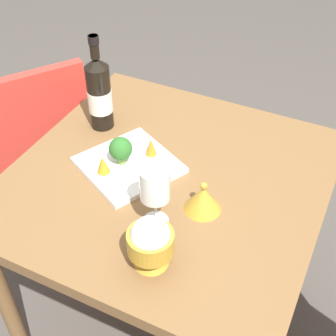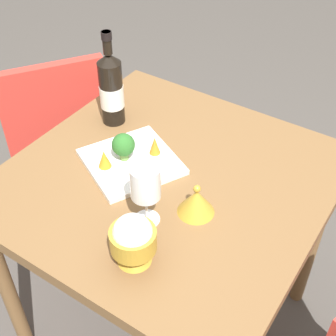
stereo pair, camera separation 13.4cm
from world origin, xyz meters
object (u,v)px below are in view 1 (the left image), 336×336
(wine_bottle, at_px, (99,93))
(broccoli_floret, at_px, (121,149))
(rice_bowl, at_px, (150,242))
(rice_bowl_lid, at_px, (203,198))
(chair_near_window, at_px, (36,137))
(carrot_garnish_left, at_px, (151,146))
(serving_plate, at_px, (129,165))
(wine_glass, at_px, (155,185))
(carrot_garnish_right, at_px, (103,164))

(wine_bottle, xyz_separation_m, broccoli_floret, (0.15, 0.16, -0.06))
(wine_bottle, distance_m, rice_bowl, 0.58)
(rice_bowl_lid, bearing_deg, broccoli_floret, -101.10)
(chair_near_window, xyz_separation_m, broccoli_floret, (0.23, 0.54, 0.29))
(rice_bowl_lid, height_order, carrot_garnish_left, rice_bowl_lid)
(rice_bowl_lid, bearing_deg, carrot_garnish_left, -120.03)
(rice_bowl, distance_m, serving_plate, 0.36)
(wine_glass, xyz_separation_m, rice_bowl_lid, (-0.10, 0.09, -0.09))
(wine_bottle, xyz_separation_m, rice_bowl_lid, (0.21, 0.44, -0.08))
(wine_glass, xyz_separation_m, carrot_garnish_right, (-0.09, -0.21, -0.09))
(wine_glass, xyz_separation_m, rice_bowl, (0.12, 0.05, -0.05))
(wine_bottle, xyz_separation_m, carrot_garnish_left, (0.08, 0.22, -0.08))
(rice_bowl_lid, distance_m, carrot_garnish_right, 0.30)
(wine_bottle, xyz_separation_m, wine_glass, (0.30, 0.35, 0.01))
(carrot_garnish_right, bearing_deg, rice_bowl, 50.94)
(carrot_garnish_left, bearing_deg, serving_plate, -31.61)
(serving_plate, xyz_separation_m, carrot_garnish_right, (0.07, -0.04, 0.04))
(wine_bottle, bearing_deg, broccoli_floret, 46.58)
(rice_bowl_lid, height_order, serving_plate, rice_bowl_lid)
(broccoli_floret, distance_m, carrot_garnish_left, 0.10)
(rice_bowl_lid, height_order, broccoli_floret, broccoli_floret)
(rice_bowl, bearing_deg, rice_bowl_lid, 169.34)
(wine_bottle, xyz_separation_m, serving_plate, (0.15, 0.18, -0.11))
(chair_near_window, relative_size, serving_plate, 2.53)
(wine_glass, relative_size, rice_bowl_lid, 1.79)
(rice_bowl, distance_m, carrot_garnish_left, 0.39)
(chair_near_window, distance_m, rice_bowl, 0.98)
(serving_plate, xyz_separation_m, broccoli_floret, (0.01, -0.02, 0.06))
(serving_plate, bearing_deg, carrot_garnish_left, 148.39)
(rice_bowl_lid, bearing_deg, wine_bottle, -115.23)
(rice_bowl, height_order, serving_plate, rice_bowl)
(wine_bottle, bearing_deg, chair_near_window, -101.44)
(serving_plate, height_order, broccoli_floret, broccoli_floret)
(chair_near_window, distance_m, serving_plate, 0.65)
(wine_glass, bearing_deg, carrot_garnish_right, -113.41)
(chair_near_window, bearing_deg, wine_bottle, -67.13)
(wine_glass, relative_size, carrot_garnish_left, 3.15)
(chair_near_window, height_order, serving_plate, chair_near_window)
(wine_bottle, height_order, wine_glass, wine_bottle)
(wine_bottle, distance_m, serving_plate, 0.26)
(wine_glass, relative_size, serving_plate, 0.53)
(carrot_garnish_left, bearing_deg, wine_glass, 30.04)
(rice_bowl, relative_size, carrot_garnish_left, 2.49)
(rice_bowl, bearing_deg, serving_plate, -141.92)
(carrot_garnish_left, bearing_deg, rice_bowl, 27.42)
(wine_bottle, bearing_deg, rice_bowl_lid, 64.77)
(carrot_garnish_left, bearing_deg, wine_bottle, -110.06)
(chair_near_window, distance_m, carrot_garnish_right, 0.65)
(wine_glass, distance_m, rice_bowl, 0.14)
(serving_plate, bearing_deg, chair_near_window, -111.60)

